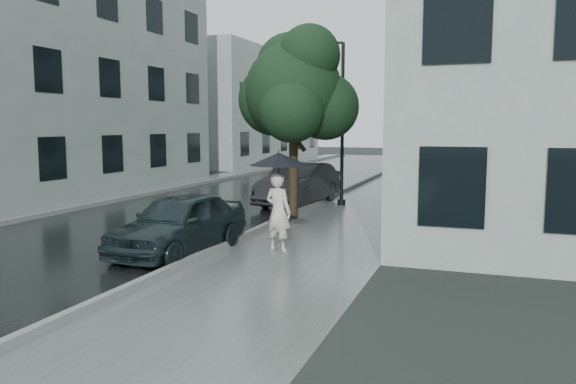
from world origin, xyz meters
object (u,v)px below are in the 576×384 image
at_px(car_near, 179,223).
at_px(car_far, 299,184).
at_px(lamp_post, 338,112).
at_px(pedestrian, 278,212).
at_px(street_tree, 295,90).

xyz_separation_m(car_near, car_far, (0.09, 7.91, 0.07)).
xyz_separation_m(lamp_post, car_near, (-1.38, -8.26, -2.53)).
distance_m(pedestrian, car_near, 2.14).
distance_m(street_tree, lamp_post, 3.12).
relative_size(pedestrian, lamp_post, 0.31).
bearing_deg(pedestrian, lamp_post, -69.70).
height_order(pedestrian, street_tree, street_tree).
relative_size(street_tree, lamp_post, 0.99).
relative_size(street_tree, car_near, 1.46).
xyz_separation_m(pedestrian, lamp_post, (-0.58, 7.42, 2.32)).
distance_m(pedestrian, car_far, 7.31).
xyz_separation_m(street_tree, car_far, (-0.75, 2.68, -3.03)).
distance_m(lamp_post, car_far, 2.80).
distance_m(street_tree, car_far, 4.11).
bearing_deg(street_tree, car_far, 105.65).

